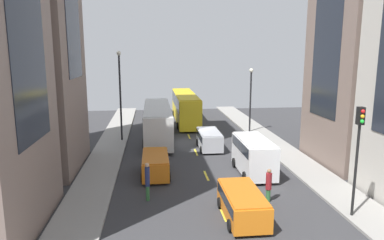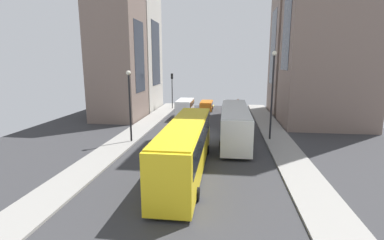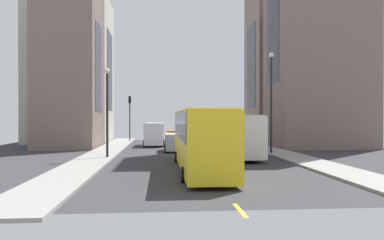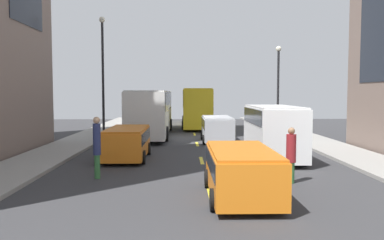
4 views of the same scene
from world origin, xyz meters
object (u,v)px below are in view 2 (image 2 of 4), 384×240
at_px(car_silver_0, 194,121).
at_px(traffic_light_near_corner, 172,84).
at_px(car_orange_2, 235,113).
at_px(pedestrian_waiting_curb, 238,106).
at_px(delivery_van_white, 185,107).
at_px(city_bus_white, 235,121).
at_px(car_orange_1, 206,105).
at_px(streetcar_yellow, 186,143).
at_px(pedestrian_crossing_near, 192,106).

height_order(car_silver_0, traffic_light_near_corner, traffic_light_near_corner).
distance_m(car_orange_2, pedestrian_waiting_curb, 4.37).
relative_size(car_silver_0, car_orange_2, 0.97).
bearing_deg(delivery_van_white, city_bus_white, 120.73).
bearing_deg(pedestrian_waiting_curb, car_orange_2, 34.56).
height_order(city_bus_white, traffic_light_near_corner, traffic_light_near_corner).
xyz_separation_m(car_orange_1, pedestrian_waiting_curb, (-4.97, 2.84, 0.39)).
bearing_deg(car_orange_2, pedestrian_waiting_curb, -96.62).
relative_size(streetcar_yellow, traffic_light_near_corner, 2.33).
bearing_deg(pedestrian_waiting_curb, pedestrian_crossing_near, -56.18).
bearing_deg(car_orange_1, pedestrian_crossing_near, 43.37).
xyz_separation_m(streetcar_yellow, car_silver_0, (0.99, -12.97, -1.15)).
height_order(car_orange_2, pedestrian_crossing_near, pedestrian_crossing_near).
height_order(car_orange_1, traffic_light_near_corner, traffic_light_near_corner).
height_order(car_silver_0, pedestrian_waiting_curb, pedestrian_waiting_curb).
xyz_separation_m(pedestrian_waiting_curb, traffic_light_near_corner, (10.73, -3.45, 2.89)).
xyz_separation_m(streetcar_yellow, delivery_van_white, (3.08, -19.92, -0.61)).
relative_size(city_bus_white, traffic_light_near_corner, 2.16).
xyz_separation_m(city_bus_white, car_orange_1, (4.15, -17.97, -1.12)).
xyz_separation_m(car_silver_0, car_orange_1, (-0.44, -13.68, -0.09)).
height_order(streetcar_yellow, traffic_light_near_corner, traffic_light_near_corner).
distance_m(streetcar_yellow, car_orange_1, 26.69).
bearing_deg(car_orange_2, car_silver_0, 53.06).
height_order(car_orange_2, traffic_light_near_corner, traffic_light_near_corner).
bearing_deg(traffic_light_near_corner, delivery_van_white, 113.76).
bearing_deg(streetcar_yellow, car_orange_1, -88.82).
distance_m(car_orange_1, traffic_light_near_corner, 6.66).
height_order(delivery_van_white, pedestrian_waiting_curb, delivery_van_white).
bearing_deg(car_orange_2, streetcar_yellow, 78.64).
distance_m(city_bus_white, streetcar_yellow, 9.40).
height_order(car_silver_0, car_orange_1, car_silver_0).
bearing_deg(city_bus_white, delivery_van_white, -59.27).
bearing_deg(car_silver_0, car_orange_1, -91.82).
bearing_deg(traffic_light_near_corner, car_orange_1, 173.94).
distance_m(car_orange_1, pedestrian_crossing_near, 2.82).
height_order(city_bus_white, car_orange_2, city_bus_white).
xyz_separation_m(car_silver_0, pedestrian_crossing_near, (1.61, -11.75, 0.07)).
xyz_separation_m(car_orange_2, pedestrian_crossing_near, (6.51, -5.23, 0.15)).
bearing_deg(traffic_light_near_corner, city_bus_white, 118.08).
xyz_separation_m(city_bus_white, car_orange_2, (-0.32, -10.81, -1.11)).
relative_size(city_bus_white, pedestrian_crossing_near, 6.30).
xyz_separation_m(delivery_van_white, car_silver_0, (-2.09, 6.94, -0.53)).
relative_size(pedestrian_crossing_near, traffic_light_near_corner, 0.34).
height_order(city_bus_white, streetcar_yellow, streetcar_yellow).
bearing_deg(pedestrian_waiting_curb, streetcar_yellow, 30.66).
xyz_separation_m(city_bus_white, pedestrian_waiting_curb, (-0.82, -15.13, -0.73)).
relative_size(car_orange_1, pedestrian_waiting_curb, 1.86).
relative_size(car_orange_2, traffic_light_near_corner, 0.75).
bearing_deg(pedestrian_waiting_curb, car_orange_1, -78.55).
bearing_deg(city_bus_white, pedestrian_waiting_curb, -93.11).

